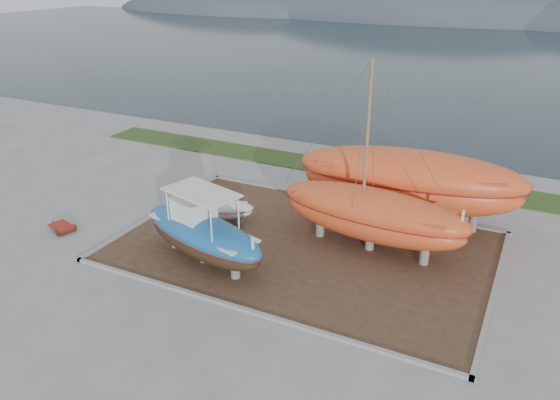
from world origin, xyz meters
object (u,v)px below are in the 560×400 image
at_px(white_dinghy, 218,211).
at_px(orange_sailboat, 376,161).
at_px(red_trailer, 62,228).
at_px(blue_caique, 202,227).
at_px(orange_bare_hull, 408,188).

relative_size(white_dinghy, orange_sailboat, 0.41).
bearing_deg(red_trailer, blue_caique, 19.62).
xyz_separation_m(white_dinghy, red_trailer, (-6.94, -4.61, -0.51)).
distance_m(white_dinghy, orange_sailboat, 9.41).
bearing_deg(white_dinghy, orange_sailboat, -15.94).
distance_m(orange_sailboat, red_trailer, 16.92).
height_order(orange_sailboat, red_trailer, orange_sailboat).
xyz_separation_m(orange_sailboat, red_trailer, (-15.40, -5.32, -4.57)).
bearing_deg(orange_sailboat, orange_bare_hull, 83.65).
bearing_deg(orange_bare_hull, white_dinghy, -159.21).
xyz_separation_m(blue_caique, red_trailer, (-8.70, -0.62, -1.73)).
relative_size(white_dinghy, orange_bare_hull, 0.33).
height_order(blue_caique, red_trailer, blue_caique).
relative_size(white_dinghy, red_trailer, 1.87).
xyz_separation_m(blue_caique, orange_bare_hull, (7.49, 8.63, 0.17)).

